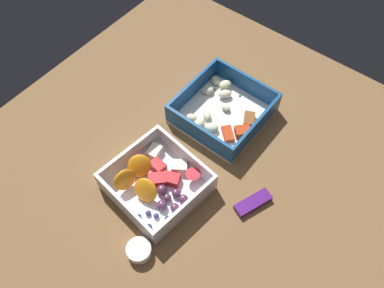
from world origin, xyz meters
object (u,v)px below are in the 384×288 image
object	(u,v)px
pasta_container	(223,111)
candy_bar	(253,203)
paper_cup_liner	(139,251)
fruit_bowl	(156,182)

from	to	relation	value
pasta_container	candy_bar	size ratio (longest dim) A/B	2.47
candy_bar	pasta_container	bearing A→B (deg)	-128.86
pasta_container	candy_bar	world-z (taller)	pasta_container
candy_bar	paper_cup_liner	xyz separation A→B (cm)	(19.20, -10.14, 0.41)
candy_bar	paper_cup_liner	size ratio (longest dim) A/B	1.65
pasta_container	fruit_bowl	size ratio (longest dim) A/B	0.99
pasta_container	fruit_bowl	xyz separation A→B (cm)	(20.96, 0.12, 0.20)
fruit_bowl	paper_cup_liner	distance (cm)	12.60
candy_bar	paper_cup_liner	distance (cm)	21.72
pasta_container	candy_bar	xyz separation A→B (cm)	(12.93, 16.04, -0.98)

